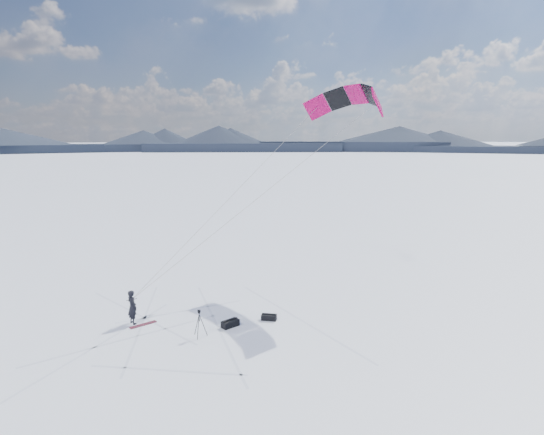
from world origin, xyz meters
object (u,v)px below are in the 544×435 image
snowboard (143,325)px  gear_bag_a (230,323)px  tripod (199,319)px  snowkiter (133,323)px  gear_bag_b (269,317)px

snowboard → gear_bag_a: size_ratio=1.45×
tripod → snowboard: bearing=135.9°
snowkiter → gear_bag_a: 5.11m
tripod → gear_bag_b: bearing=10.6°
gear_bag_a → gear_bag_b: size_ratio=1.14×
snowkiter → tripod: size_ratio=1.33×
snowboard → gear_bag_b: 6.52m
gear_bag_a → snowkiter: bearing=133.9°
tripod → gear_bag_b: 3.98m
snowboard → gear_bag_b: size_ratio=1.64×
snowkiter → tripod: tripod is taller
snowboard → gear_bag_b: bearing=-34.5°
snowboard → gear_bag_a: 4.52m
gear_bag_b → snowkiter: bearing=-166.5°
tripod → gear_bag_b: tripod is taller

